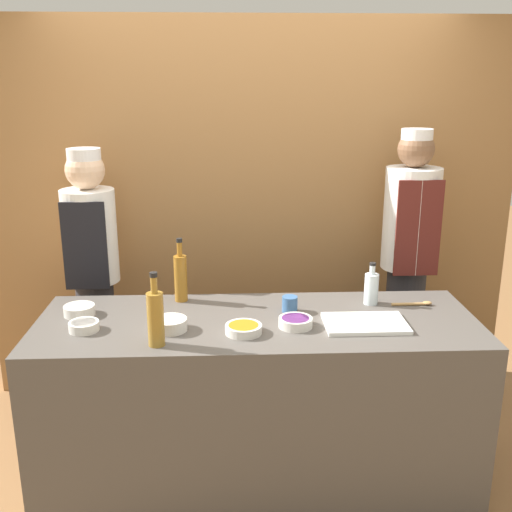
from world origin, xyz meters
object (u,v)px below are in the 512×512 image
(sauce_bowl_white, at_px, (84,326))
(bottle_vinegar, at_px, (156,317))
(sauce_bowl_orange, at_px, (244,329))
(cutting_board, at_px, (365,323))
(sauce_bowl_brown, at_px, (170,324))
(sauce_bowl_red, at_px, (79,310))
(cup_blue, at_px, (290,304))
(chef_left, at_px, (93,274))
(chef_right, at_px, (408,262))
(bottle_clear, at_px, (371,288))
(bottle_amber, at_px, (181,277))
(wooden_spoon, at_px, (416,304))
(sauce_bowl_purple, at_px, (295,322))

(sauce_bowl_white, xyz_separation_m, bottle_vinegar, (0.36, -0.17, 0.11))
(sauce_bowl_orange, bearing_deg, bottle_vinegar, -163.87)
(sauce_bowl_orange, xyz_separation_m, bottle_vinegar, (-0.38, -0.11, 0.11))
(cutting_board, bearing_deg, sauce_bowl_brown, -178.99)
(sauce_bowl_red, bearing_deg, cup_blue, 0.10)
(sauce_bowl_orange, xyz_separation_m, sauce_bowl_brown, (-0.34, 0.05, 0.01))
(cup_blue, relative_size, chef_left, 0.05)
(sauce_bowl_orange, distance_m, sauce_bowl_white, 0.74)
(sauce_bowl_orange, relative_size, chef_right, 0.10)
(sauce_bowl_red, height_order, sauce_bowl_orange, sauce_bowl_red)
(bottle_vinegar, height_order, chef_left, chef_left)
(cup_blue, bearing_deg, sauce_bowl_brown, -160.01)
(bottle_clear, bearing_deg, sauce_bowl_brown, -163.38)
(cup_blue, distance_m, chef_right, 0.98)
(bottle_amber, bearing_deg, chef_left, 142.89)
(bottle_clear, bearing_deg, bottle_vinegar, -156.32)
(bottle_vinegar, bearing_deg, bottle_amber, 83.22)
(sauce_bowl_brown, xyz_separation_m, bottle_clear, (1.01, 0.30, 0.06))
(bottle_vinegar, bearing_deg, chef_right, 34.80)
(sauce_bowl_red, distance_m, bottle_amber, 0.53)
(sauce_bowl_orange, height_order, bottle_clear, bottle_clear)
(cup_blue, bearing_deg, sauce_bowl_white, -168.53)
(cutting_board, bearing_deg, bottle_vinegar, -169.60)
(bottle_clear, bearing_deg, chef_left, 161.79)
(sauce_bowl_brown, bearing_deg, chef_right, 30.90)
(cup_blue, relative_size, wooden_spoon, 0.38)
(sauce_bowl_brown, relative_size, bottle_amber, 0.47)
(sauce_bowl_orange, xyz_separation_m, chef_left, (-0.87, 0.86, -0.00))
(sauce_bowl_red, relative_size, sauce_bowl_white, 1.09)
(sauce_bowl_red, distance_m, cup_blue, 1.05)
(sauce_bowl_purple, height_order, sauce_bowl_brown, sauce_bowl_brown)
(bottle_clear, xyz_separation_m, wooden_spoon, (0.23, -0.04, -0.08))
(chef_left, bearing_deg, wooden_spoon, -17.09)
(chef_left, bearing_deg, bottle_amber, -37.11)
(bottle_vinegar, xyz_separation_m, cup_blue, (0.62, 0.37, -0.09))
(wooden_spoon, distance_m, chef_left, 1.85)
(sauce_bowl_purple, relative_size, cup_blue, 2.01)
(sauce_bowl_brown, bearing_deg, sauce_bowl_orange, -8.29)
(bottle_amber, distance_m, bottle_clear, 0.99)
(sauce_bowl_orange, height_order, sauce_bowl_white, sauce_bowl_white)
(bottle_clear, distance_m, cup_blue, 0.44)
(sauce_bowl_orange, bearing_deg, sauce_bowl_red, 162.25)
(sauce_bowl_purple, xyz_separation_m, sauce_bowl_brown, (-0.59, -0.01, 0.01))
(cup_blue, xyz_separation_m, wooden_spoon, (0.66, 0.05, -0.03))
(sauce_bowl_purple, relative_size, bottle_clear, 0.72)
(sauce_bowl_orange, bearing_deg, cup_blue, 47.51)
(bottle_vinegar, bearing_deg, cup_blue, 30.82)
(bottle_amber, xyz_separation_m, wooden_spoon, (1.22, -0.13, -0.12))
(sauce_bowl_purple, height_order, cup_blue, cup_blue)
(bottle_vinegar, distance_m, bottle_amber, 0.56)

